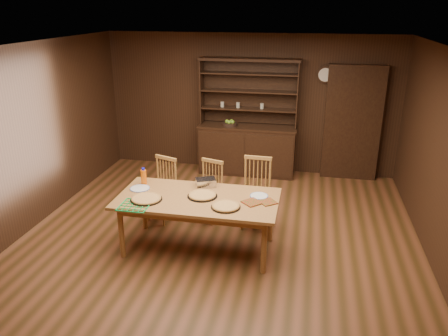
% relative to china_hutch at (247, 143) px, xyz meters
% --- Properties ---
extents(floor, '(6.00, 6.00, 0.00)m').
position_rel_china_hutch_xyz_m(floor, '(0.00, -2.75, -0.60)').
color(floor, brown).
rests_on(floor, ground).
extents(room_shell, '(6.00, 6.00, 6.00)m').
position_rel_china_hutch_xyz_m(room_shell, '(0.00, -2.75, 0.98)').
color(room_shell, silver).
rests_on(room_shell, floor).
extents(china_hutch, '(1.84, 0.52, 2.17)m').
position_rel_china_hutch_xyz_m(china_hutch, '(0.00, 0.00, 0.00)').
color(china_hutch, '#331F11').
rests_on(china_hutch, floor).
extents(doorway, '(1.00, 0.18, 2.10)m').
position_rel_china_hutch_xyz_m(doorway, '(1.90, 0.15, 0.45)').
color(doorway, '#331F11').
rests_on(doorway, floor).
extents(wall_clock, '(0.30, 0.05, 0.30)m').
position_rel_china_hutch_xyz_m(wall_clock, '(1.35, 0.20, 1.30)').
color(wall_clock, '#331F11').
rests_on(wall_clock, room_shell).
extents(dining_table, '(2.07, 1.04, 0.75)m').
position_rel_china_hutch_xyz_m(dining_table, '(-0.21, -2.92, 0.08)').
color(dining_table, '#A87C3A').
rests_on(dining_table, floor).
extents(chair_left, '(0.50, 0.49, 0.97)m').
position_rel_china_hutch_xyz_m(chair_left, '(-0.95, -2.15, -0.08)').
color(chair_left, '#C48A43').
rests_on(chair_left, floor).
extents(chair_center, '(0.47, 0.46, 0.92)m').
position_rel_china_hutch_xyz_m(chair_center, '(-0.26, -2.02, -0.11)').
color(chair_center, '#C48A43').
rests_on(chair_center, floor).
extents(chair_right, '(0.44, 0.42, 1.03)m').
position_rel_china_hutch_xyz_m(chair_right, '(0.44, -2.06, -0.05)').
color(chair_right, '#C48A43').
rests_on(chair_right, floor).
extents(pizza_left, '(0.40, 0.40, 0.04)m').
position_rel_china_hutch_xyz_m(pizza_left, '(-0.83, -3.12, 0.17)').
color(pizza_left, black).
rests_on(pizza_left, dining_table).
extents(pizza_right, '(0.36, 0.36, 0.04)m').
position_rel_china_hutch_xyz_m(pizza_right, '(0.20, -3.13, 0.17)').
color(pizza_right, black).
rests_on(pizza_right, dining_table).
extents(pizza_center, '(0.39, 0.39, 0.04)m').
position_rel_china_hutch_xyz_m(pizza_center, '(-0.16, -2.88, 0.17)').
color(pizza_center, black).
rests_on(pizza_center, dining_table).
extents(cooling_rack, '(0.39, 0.39, 0.02)m').
position_rel_china_hutch_xyz_m(cooling_rack, '(-0.91, -3.31, 0.16)').
color(cooling_rack, '#0DB249').
rests_on(cooling_rack, dining_table).
extents(plate_left, '(0.27, 0.27, 0.02)m').
position_rel_china_hutch_xyz_m(plate_left, '(-1.04, -2.81, 0.16)').
color(plate_left, silver).
rests_on(plate_left, dining_table).
extents(plate_right, '(0.24, 0.24, 0.02)m').
position_rel_china_hutch_xyz_m(plate_right, '(0.56, -2.73, 0.16)').
color(plate_right, silver).
rests_on(plate_right, dining_table).
extents(foil_dish, '(0.32, 0.28, 0.10)m').
position_rel_china_hutch_xyz_m(foil_dish, '(-0.20, -2.53, 0.21)').
color(foil_dish, silver).
rests_on(foil_dish, dining_table).
extents(juice_bottle, '(0.08, 0.08, 0.24)m').
position_rel_china_hutch_xyz_m(juice_bottle, '(-1.05, -2.64, 0.26)').
color(juice_bottle, orange).
rests_on(juice_bottle, dining_table).
extents(pot_holder_a, '(0.27, 0.27, 0.01)m').
position_rel_china_hutch_xyz_m(pot_holder_a, '(0.69, -2.89, 0.16)').
color(pot_holder_a, red).
rests_on(pot_holder_a, dining_table).
extents(pot_holder_b, '(0.29, 0.29, 0.02)m').
position_rel_china_hutch_xyz_m(pot_holder_b, '(0.50, -2.94, 0.16)').
color(pot_holder_b, red).
rests_on(pot_holder_b, dining_table).
extents(fruit_bowl, '(0.28, 0.28, 0.12)m').
position_rel_china_hutch_xyz_m(fruit_bowl, '(-0.33, -0.07, 0.39)').
color(fruit_bowl, black).
rests_on(fruit_bowl, china_hutch).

